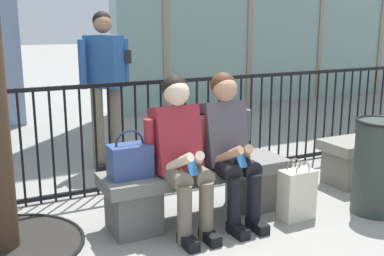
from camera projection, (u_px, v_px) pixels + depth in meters
The scene contains 9 objects.
ground_plane at pixel (197, 217), 3.95m from camera, with size 60.00×60.00×0.00m, color gray.
stone_bench at pixel (197, 187), 3.89m from camera, with size 1.60×0.44×0.45m.
seated_person_with_phone at pixel (181, 149), 3.60m from camera, with size 0.52×0.66×1.21m.
seated_person_companion at pixel (228, 143), 3.79m from camera, with size 0.52×0.66×1.21m.
handbag_on_bench at pixel (130, 160), 3.56m from camera, with size 0.32×0.19×0.37m.
shopping_bag at pixel (297, 194), 3.89m from camera, with size 0.29×0.17×0.51m.
bystander_at_railing at pixel (105, 78), 5.11m from camera, with size 0.55×0.43×1.71m.
plaza_railing at pixel (155, 133), 4.62m from camera, with size 8.84×0.04×1.06m.
trash_can at pixel (378, 166), 3.97m from camera, with size 0.43×0.43×0.82m.
Camera 1 is at (-1.70, -3.27, 1.62)m, focal length 44.07 mm.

